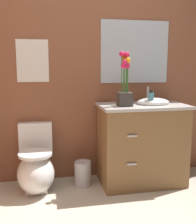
{
  "coord_description": "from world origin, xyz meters",
  "views": [
    {
      "loc": [
        -0.52,
        -1.53,
        1.3
      ],
      "look_at": [
        0.02,
        1.18,
        0.83
      ],
      "focal_mm": 43.85,
      "sensor_mm": 36.0,
      "label": 1
    }
  ],
  "objects": [
    {
      "name": "trash_bin",
      "position": [
        -0.13,
        1.28,
        0.14
      ],
      "size": [
        0.18,
        0.18,
        0.27
      ],
      "color": "#B7B7BC",
      "rests_on": "ground_plane"
    },
    {
      "name": "soap_bottle",
      "position": [
        0.59,
        1.17,
        0.95
      ],
      "size": [
        0.06,
        0.06,
        0.16
      ],
      "color": "teal",
      "rests_on": "vanity_cabinet"
    },
    {
      "name": "toilet",
      "position": [
        -0.62,
        1.26,
        0.24
      ],
      "size": [
        0.38,
        0.59,
        0.69
      ],
      "color": "white",
      "rests_on": "ground_plane"
    },
    {
      "name": "flower_vase",
      "position": [
        0.3,
        1.16,
        1.08
      ],
      "size": [
        0.14,
        0.14,
        0.56
      ],
      "color": "#38332D",
      "rests_on": "vanity_cabinet"
    },
    {
      "name": "wall_poster",
      "position": [
        -0.62,
        1.52,
        1.35
      ],
      "size": [
        0.34,
        0.01,
        0.45
      ],
      "primitive_type": "cube",
      "color": "silver"
    },
    {
      "name": "wall_back",
      "position": [
        0.2,
        1.56,
        1.25
      ],
      "size": [
        4.0,
        0.05,
        2.5
      ],
      "primitive_type": "cube",
      "color": "brown",
      "rests_on": "ground_plane"
    },
    {
      "name": "wall_mirror",
      "position": [
        0.52,
        1.52,
        1.45
      ],
      "size": [
        0.8,
        0.01,
        0.7
      ],
      "primitive_type": "cube",
      "color": "#B2BCC6"
    },
    {
      "name": "vanity_cabinet",
      "position": [
        0.53,
        1.23,
        0.45
      ],
      "size": [
        0.94,
        0.56,
        1.06
      ],
      "color": "brown",
      "rests_on": "ground_plane"
    }
  ]
}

